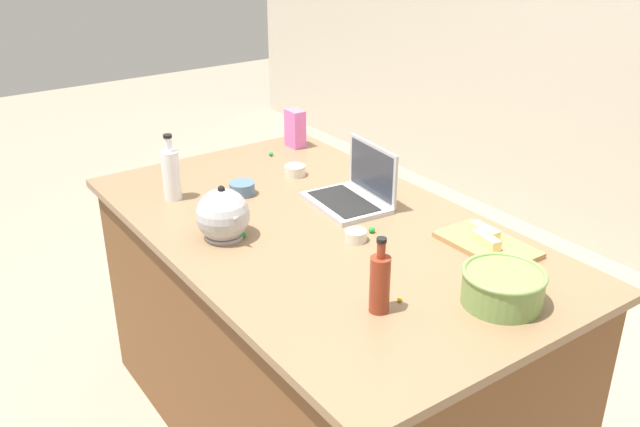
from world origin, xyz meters
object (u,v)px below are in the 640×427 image
at_px(ramekin_small, 295,171).
at_px(ramekin_wide, 356,236).
at_px(laptop, 355,192).
at_px(bottle_vinegar, 171,173).
at_px(butter_stick_right, 485,232).
at_px(mixing_bowl_large, 503,286).
at_px(cutting_board, 487,245).
at_px(butter_stick_left, 486,240).
at_px(candy_bag, 295,128).
at_px(ramekin_medium, 242,189).
at_px(bottle_soy, 380,282).
at_px(kettle, 223,216).

xyz_separation_m(ramekin_small, ramekin_wide, (0.60, -0.16, -0.00)).
relative_size(laptop, ramekin_wide, 4.50).
relative_size(bottle_vinegar, ramekin_wide, 3.45).
bearing_deg(butter_stick_right, mixing_bowl_large, -40.17).
xyz_separation_m(mixing_bowl_large, cutting_board, (-0.26, 0.22, -0.04)).
relative_size(butter_stick_left, candy_bag, 0.65).
distance_m(ramekin_wide, candy_bag, 0.97).
bearing_deg(ramekin_small, ramekin_medium, -79.91).
bearing_deg(bottle_vinegar, ramekin_wide, 27.33).
height_order(bottle_soy, ramekin_small, bottle_soy).
bearing_deg(ramekin_small, candy_bag, 146.52).
bearing_deg(bottle_vinegar, butter_stick_right, 36.93).
xyz_separation_m(bottle_soy, ramekin_small, (-0.97, 0.36, -0.07)).
bearing_deg(butter_stick_right, laptop, -161.90).
bearing_deg(mixing_bowl_large, ramekin_medium, -168.88).
xyz_separation_m(cutting_board, candy_bag, (-1.19, 0.03, 0.08)).
xyz_separation_m(bottle_soy, cutting_board, (-0.09, 0.53, -0.08)).
xyz_separation_m(mixing_bowl_large, butter_stick_right, (-0.29, 0.25, -0.02)).
bearing_deg(laptop, ramekin_wide, -36.96).
height_order(bottle_soy, cutting_board, bottle_soy).
height_order(cutting_board, butter_stick_right, butter_stick_right).
height_order(ramekin_small, candy_bag, candy_bag).
distance_m(bottle_soy, cutting_board, 0.54).
bearing_deg(mixing_bowl_large, kettle, -151.43).
bearing_deg(butter_stick_left, cutting_board, 115.23).
xyz_separation_m(laptop, ramekin_wide, (0.24, -0.18, -0.03)).
height_order(cutting_board, ramekin_medium, ramekin_medium).
distance_m(bottle_soy, ramekin_medium, 0.93).
height_order(mixing_bowl_large, butter_stick_left, mixing_bowl_large).
distance_m(bottle_soy, ramekin_small, 1.04).
height_order(bottle_soy, butter_stick_left, bottle_soy).
height_order(bottle_soy, ramekin_wide, bottle_soy).
bearing_deg(ramekin_wide, kettle, -128.49).
relative_size(mixing_bowl_large, ramekin_small, 2.76).
distance_m(bottle_vinegar, ramekin_wide, 0.76).
xyz_separation_m(bottle_vinegar, ramekin_wide, (0.67, 0.35, -0.08)).
bearing_deg(mixing_bowl_large, butter_stick_right, 139.83).
relative_size(butter_stick_left, butter_stick_right, 1.00).
height_order(butter_stick_left, ramekin_small, butter_stick_left).
height_order(kettle, ramekin_small, kettle).
height_order(bottle_vinegar, ramekin_small, bottle_vinegar).
bearing_deg(mixing_bowl_large, butter_stick_left, 140.68).
xyz_separation_m(bottle_soy, candy_bag, (-1.27, 0.56, -0.00)).
relative_size(mixing_bowl_large, bottle_soy, 1.05).
bearing_deg(mixing_bowl_large, ramekin_wide, -169.64).
xyz_separation_m(butter_stick_left, ramekin_wide, (-0.29, -0.30, -0.02)).
bearing_deg(candy_bag, bottle_soy, -23.72).
bearing_deg(candy_bag, ramekin_medium, -53.51).
xyz_separation_m(bottle_vinegar, kettle, (0.40, 0.00, -0.02)).
relative_size(bottle_soy, ramekin_medium, 2.31).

